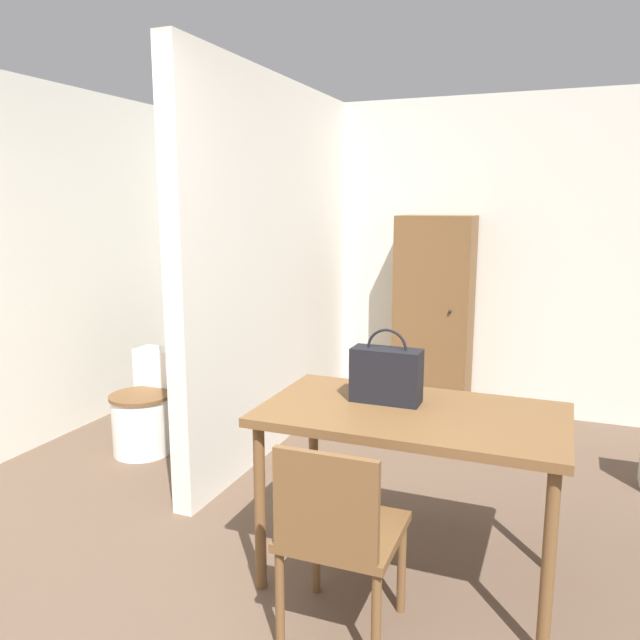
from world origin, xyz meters
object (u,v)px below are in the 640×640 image
at_px(dining_table, 412,429).
at_px(wooden_cabinet, 434,316).
at_px(toilet, 146,410).
at_px(handbag, 386,374).
at_px(wooden_chair, 338,531).

xyz_separation_m(dining_table, wooden_cabinet, (-0.38, 2.34, 0.08)).
bearing_deg(wooden_cabinet, toilet, -137.35).
bearing_deg(wooden_cabinet, handbag, -83.87).
distance_m(handbag, wooden_cabinet, 2.28).
relative_size(dining_table, wooden_chair, 1.58).
xyz_separation_m(wooden_chair, wooden_cabinet, (-0.22, 2.84, 0.33)).
relative_size(dining_table, handbag, 3.86).
bearing_deg(wooden_chair, wooden_cabinet, 94.03).
bearing_deg(handbag, wooden_chair, -91.84).
height_order(dining_table, wooden_cabinet, wooden_cabinet).
distance_m(wooden_chair, handbag, 0.74).
height_order(handbag, wooden_cabinet, wooden_cabinet).
bearing_deg(dining_table, handbag, 152.41).
bearing_deg(wooden_cabinet, wooden_chair, -85.48).
xyz_separation_m(dining_table, handbag, (-0.14, 0.07, 0.21)).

